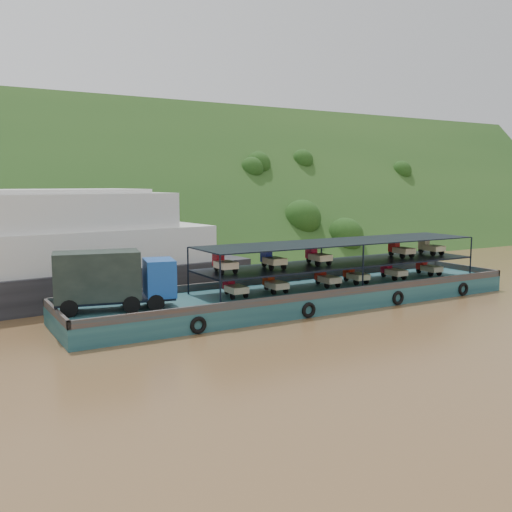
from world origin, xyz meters
TOP-DOWN VIEW (x-y plane):
  - ground at (0.00, 0.00)m, footprint 160.00×160.00m
  - hillside at (0.00, 36.00)m, footprint 140.00×39.60m
  - cargo_barge at (-2.32, -1.72)m, footprint 35.08×7.18m

SIDE VIEW (x-z plane):
  - ground at x=0.00m, z-range 0.00..0.00m
  - hillside at x=0.00m, z-range -19.80..19.80m
  - cargo_barge at x=-2.32m, z-range -1.22..3.62m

